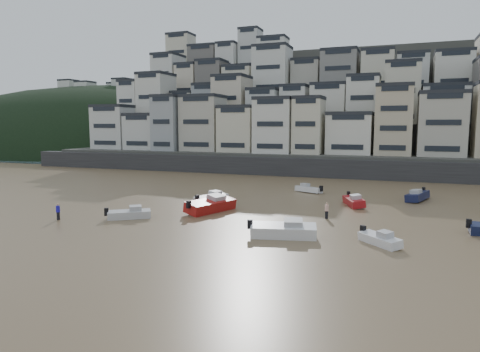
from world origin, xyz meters
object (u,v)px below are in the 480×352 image
at_px(boat_j, 129,212).
at_px(boat_h, 309,188).
at_px(boat_a, 283,228).
at_px(boat_f, 211,197).
at_px(boat_b, 380,238).
at_px(boat_i, 418,195).
at_px(boat_c, 211,203).
at_px(boat_e, 354,200).
at_px(person_pink, 327,211).
at_px(person_blue, 58,212).

bearing_deg(boat_j, boat_h, 24.28).
height_order(boat_a, boat_f, boat_a).
xyz_separation_m(boat_b, boat_h, (-11.06, 25.41, 0.02)).
xyz_separation_m(boat_h, boat_i, (14.75, -1.79, 0.18)).
bearing_deg(boat_i, boat_c, -36.17).
height_order(boat_e, boat_i, boat_i).
distance_m(boat_a, boat_b, 8.06).
distance_m(boat_a, boat_c, 13.36).
bearing_deg(boat_a, person_pink, 62.38).
xyz_separation_m(boat_b, boat_i, (3.69, 23.63, 0.20)).
bearing_deg(boat_a, boat_b, -8.62).
bearing_deg(boat_i, boat_e, -30.58).
distance_m(boat_b, boat_i, 23.91).
bearing_deg(boat_f, boat_a, -118.06).
height_order(boat_b, boat_h, boat_h).
bearing_deg(person_blue, boat_i, 35.67).
distance_m(boat_b, boat_f, 24.36).
xyz_separation_m(boat_c, person_pink, (12.96, 1.10, -0.10)).
bearing_deg(boat_i, boat_h, -79.09).
relative_size(boat_e, person_blue, 3.08).
height_order(boat_a, person_pink, person_pink).
height_order(boat_a, boat_b, boat_a).
xyz_separation_m(boat_a, boat_h, (-3.04, 26.10, -0.23)).
bearing_deg(person_blue, boat_e, 33.93).
relative_size(boat_b, person_blue, 2.51).
relative_size(boat_a, boat_i, 1.07).
bearing_deg(boat_a, boat_f, 120.87).
height_order(boat_h, boat_i, boat_i).
height_order(boat_b, boat_i, boat_i).
bearing_deg(boat_a, boat_e, 63.03).
height_order(boat_i, person_pink, person_pink).
distance_m(boat_j, person_blue, 7.31).
xyz_separation_m(boat_b, boat_c, (-18.69, 7.36, 0.38)).
xyz_separation_m(boat_a, person_blue, (-23.91, -1.26, 0.02)).
distance_m(boat_a, boat_h, 26.28).
bearing_deg(boat_f, boat_b, -103.28).
bearing_deg(boat_j, boat_e, 1.05).
distance_m(boat_c, boat_j, 9.09).
bearing_deg(boat_b, boat_f, -165.88).
relative_size(boat_f, boat_i, 0.94).
bearing_deg(boat_a, boat_j, 160.38).
bearing_deg(boat_h, person_blue, 76.23).
bearing_deg(boat_i, person_blue, -36.51).
xyz_separation_m(boat_h, person_pink, (5.34, -16.96, 0.25)).
xyz_separation_m(boat_e, person_blue, (-28.15, -18.94, 0.14)).
xyz_separation_m(boat_e, boat_i, (7.48, 6.64, 0.06)).
distance_m(boat_c, boat_i, 27.66).
height_order(boat_b, person_blue, person_blue).
xyz_separation_m(boat_b, boat_j, (-25.34, 1.17, 0.07)).
bearing_deg(boat_c, boat_e, -37.12).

